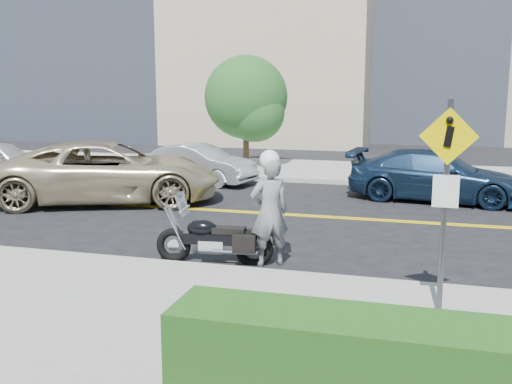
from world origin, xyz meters
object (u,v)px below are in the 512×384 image
object	(u,v)px
parked_car_silver	(199,164)
parked_car_blue	(436,176)
motorcyclist	(269,209)
pedestrian_sign	(446,187)
motorcycle	(214,229)
suv	(109,172)

from	to	relation	value
parked_car_silver	parked_car_blue	bearing A→B (deg)	-85.24
motorcyclist	pedestrian_sign	bearing A→B (deg)	112.41
motorcycle	suv	size ratio (longest dim) A/B	0.35
motorcyclist	suv	xyz separation A→B (m)	(-5.89, 4.61, -0.21)
motorcyclist	motorcycle	bearing A→B (deg)	-27.72
motorcycle	suv	distance (m)	6.78
parked_car_blue	motorcycle	bearing A→B (deg)	158.26
motorcycle	parked_car_silver	world-z (taller)	motorcycle
pedestrian_sign	motorcycle	bearing A→B (deg)	155.27
suv	parked_car_blue	distance (m)	9.37
suv	parked_car_blue	world-z (taller)	suv
pedestrian_sign	parked_car_silver	distance (m)	12.94
pedestrian_sign	parked_car_silver	xyz separation A→B (m)	(-7.62, 10.38, -1.31)
suv	parked_car_silver	xyz separation A→B (m)	(1.27, 3.79, -0.22)
motorcycle	suv	bearing A→B (deg)	129.27
parked_car_silver	motorcyclist	bearing A→B (deg)	-138.73
motorcyclist	parked_car_silver	size ratio (longest dim) A/B	0.54
pedestrian_sign	parked_car_blue	bearing A→B (deg)	89.55
suv	parked_car_blue	xyz separation A→B (m)	(8.96, 2.76, -0.15)
motorcyclist	parked_car_blue	size ratio (longest dim) A/B	0.44
pedestrian_sign	motorcyclist	world-z (taller)	pedestrian_sign
motorcycle	motorcyclist	bearing A→B (deg)	-0.01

